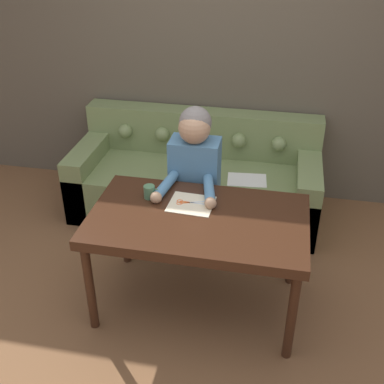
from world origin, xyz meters
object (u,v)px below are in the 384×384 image
Objects in this scene: mug at (150,192)px; scissors at (186,203)px; dining_table at (198,226)px; couch at (196,179)px; person at (194,184)px.

scissors is at bearing -4.13° from mug.
scissors reaches higher than dining_table.
dining_table is at bearing -52.35° from scissors.
mug reaches higher than scissors.
mug is (-0.36, 0.16, 0.12)m from dining_table.
scissors is 1.83× the size of mug.
couch is at bearing 101.31° from dining_table.
couch is 1.19m from scissors.
dining_table is 1.31m from couch.
dining_table is 12.38× the size of mug.
person is (-0.13, 0.54, -0.01)m from dining_table.
couch is 19.10× the size of mug.
scissors is (0.02, -0.40, 0.09)m from person.
mug is (-0.25, 0.02, 0.04)m from scissors.
person is 11.13× the size of mug.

